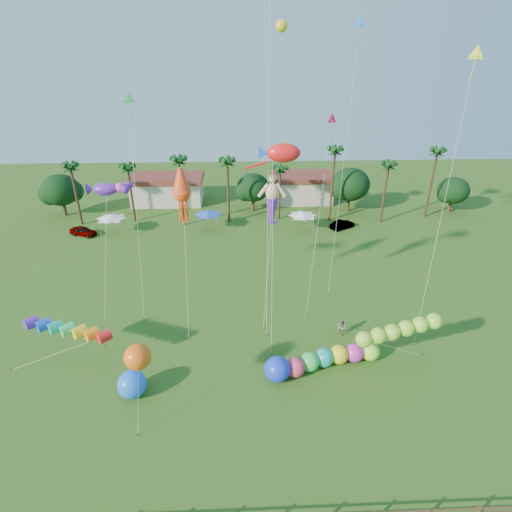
{
  "coord_description": "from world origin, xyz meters",
  "views": [
    {
      "loc": [
        -1.23,
        -19.1,
        23.74
      ],
      "look_at": [
        0.0,
        10.0,
        9.0
      ],
      "focal_mm": 28.0,
      "sensor_mm": 36.0,
      "label": 1
    }
  ],
  "objects_px": {
    "car_a": "(83,231)",
    "caterpillar_inflatable": "(319,360)",
    "car_b": "(342,225)",
    "blue_ball": "(132,384)",
    "spectator_b": "(341,328)"
  },
  "relations": [
    {
      "from": "car_a",
      "to": "caterpillar_inflatable",
      "type": "relative_size",
      "value": 0.39
    },
    {
      "from": "car_a",
      "to": "car_b",
      "type": "xyz_separation_m",
      "value": [
        38.48,
        0.93,
        -0.02
      ]
    },
    {
      "from": "car_a",
      "to": "blue_ball",
      "type": "distance_m",
      "value": 34.56
    },
    {
      "from": "car_b",
      "to": "caterpillar_inflatable",
      "type": "relative_size",
      "value": 0.39
    },
    {
      "from": "spectator_b",
      "to": "blue_ball",
      "type": "height_order",
      "value": "blue_ball"
    },
    {
      "from": "car_b",
      "to": "caterpillar_inflatable",
      "type": "bearing_deg",
      "value": 132.07
    },
    {
      "from": "car_a",
      "to": "car_b",
      "type": "bearing_deg",
      "value": -66.9
    },
    {
      "from": "blue_ball",
      "to": "car_b",
      "type": "bearing_deg",
      "value": 53.38
    },
    {
      "from": "spectator_b",
      "to": "blue_ball",
      "type": "relative_size",
      "value": 0.79
    },
    {
      "from": "caterpillar_inflatable",
      "to": "spectator_b",
      "type": "bearing_deg",
      "value": 40.83
    },
    {
      "from": "car_b",
      "to": "blue_ball",
      "type": "bearing_deg",
      "value": 112.37
    },
    {
      "from": "spectator_b",
      "to": "caterpillar_inflatable",
      "type": "xyz_separation_m",
      "value": [
        -2.93,
        -4.34,
        0.0
      ]
    },
    {
      "from": "car_b",
      "to": "spectator_b",
      "type": "xyz_separation_m",
      "value": [
        -6.2,
        -25.68,
        0.23
      ]
    },
    {
      "from": "car_b",
      "to": "caterpillar_inflatable",
      "type": "distance_m",
      "value": 31.38
    },
    {
      "from": "car_a",
      "to": "car_b",
      "type": "relative_size",
      "value": 1.0
    }
  ]
}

